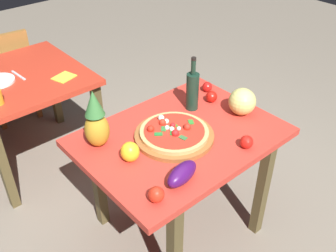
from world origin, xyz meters
TOP-DOWN VIEW (x-y plane):
  - ground_plane at (0.00, 0.00)m, footprint 10.00×10.00m
  - display_table at (0.00, 0.00)m, footprint 1.10×0.81m
  - background_table at (-0.38, 1.25)m, footprint 0.84×0.89m
  - dining_chair at (-0.27, 1.92)m, footprint 0.44×0.44m
  - pizza_board at (-0.05, 0.00)m, footprint 0.44×0.44m
  - pizza at (-0.05, 0.01)m, footprint 0.38×0.38m
  - wine_bottle at (0.23, 0.15)m, footprint 0.08×0.08m
  - pineapple_left at (-0.39, 0.22)m, footprint 0.13×0.13m
  - melon at (0.42, -0.08)m, footprint 0.16×0.16m
  - bell_pepper at (-0.34, 0.01)m, footprint 0.10×0.10m
  - eggplant at (-0.25, -0.28)m, footprint 0.21×0.13m
  - tomato_at_corner at (0.45, 0.24)m, footprint 0.07×0.07m
  - tomato_by_bottle at (0.38, 0.13)m, footprint 0.07×0.07m
  - tomato_beside_pepper at (0.18, -0.31)m, footprint 0.07×0.07m
  - tomato_near_board at (-0.42, -0.30)m, footprint 0.08×0.08m
  - knife_utensil at (-0.39, 1.26)m, footprint 0.03×0.18m
  - napkin_folded at (-0.16, 1.02)m, footprint 0.17×0.15m

SIDE VIEW (x-z plane):
  - ground_plane at x=0.00m, z-range 0.00..0.00m
  - dining_chair at x=-0.27m, z-range 0.06..0.91m
  - background_table at x=-0.38m, z-range 0.26..1.01m
  - display_table at x=0.00m, z-range 0.27..1.02m
  - napkin_folded at x=-0.16m, z-range 0.75..0.76m
  - knife_utensil at x=-0.39m, z-range 0.75..0.76m
  - pizza_board at x=-0.05m, z-range 0.75..0.77m
  - tomato_at_corner at x=0.45m, z-range 0.75..0.82m
  - tomato_beside_pepper at x=0.18m, z-range 0.75..0.82m
  - tomato_by_bottle at x=0.38m, z-range 0.75..0.82m
  - tomato_near_board at x=-0.42m, z-range 0.75..0.83m
  - pizza at x=-0.05m, z-range 0.76..0.82m
  - eggplant at x=-0.25m, z-range 0.75..0.84m
  - bell_pepper at x=-0.34m, z-range 0.74..0.85m
  - melon at x=0.42m, z-range 0.75..0.91m
  - wine_bottle at x=0.23m, z-range 0.71..1.04m
  - pineapple_left at x=-0.39m, z-range 0.73..1.06m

